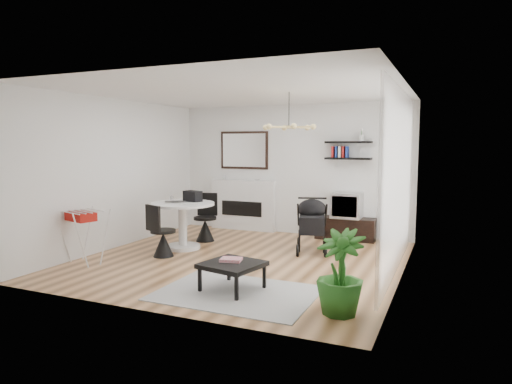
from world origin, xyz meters
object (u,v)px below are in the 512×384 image
at_px(crt_tv, 347,205).
at_px(drying_rack, 84,235).
at_px(dining_table, 183,218).
at_px(coffee_table, 232,266).
at_px(stroller, 312,227).
at_px(potted_plant, 340,272).
at_px(tv_console, 346,229).
at_px(fireplace, 243,199).

distance_m(crt_tv, drying_rack, 4.86).
relative_size(dining_table, coffee_table, 1.40).
xyz_separation_m(drying_rack, stroller, (3.06, 2.19, -0.01)).
height_order(dining_table, stroller, stroller).
bearing_deg(dining_table, potted_plant, -31.38).
bearing_deg(potted_plant, coffee_table, 169.69).
xyz_separation_m(tv_console, potted_plant, (0.81, -4.00, 0.26)).
bearing_deg(drying_rack, crt_tv, 62.30).
bearing_deg(crt_tv, tv_console, 167.72).
distance_m(crt_tv, dining_table, 3.21).
bearing_deg(fireplace, dining_table, -95.83).
height_order(crt_tv, dining_table, crt_tv).
relative_size(fireplace, coffee_table, 2.64).
height_order(dining_table, drying_rack, drying_rack).
xyz_separation_m(crt_tv, dining_table, (-2.54, -1.96, -0.13)).
bearing_deg(fireplace, drying_rack, -106.70).
height_order(tv_console, drying_rack, drying_rack).
height_order(drying_rack, coffee_table, drying_rack).
distance_m(tv_console, stroller, 1.33).
xyz_separation_m(tv_console, stroller, (-0.32, -1.27, 0.22)).
xyz_separation_m(dining_table, drying_rack, (-0.86, -1.49, -0.10)).
distance_m(crt_tv, coffee_table, 3.81).
relative_size(tv_console, crt_tv, 2.04).
relative_size(stroller, coffee_table, 1.26).
bearing_deg(tv_console, stroller, -104.27).
height_order(crt_tv, coffee_table, crt_tv).
xyz_separation_m(fireplace, stroller, (1.98, -1.41, -0.24)).
xyz_separation_m(fireplace, potted_plant, (3.12, -4.14, -0.21)).
relative_size(fireplace, potted_plant, 2.27).
bearing_deg(stroller, drying_rack, -161.16).
xyz_separation_m(tv_console, drying_rack, (-3.39, -3.46, 0.23)).
xyz_separation_m(fireplace, drying_rack, (-1.08, -3.60, -0.24)).
relative_size(crt_tv, dining_table, 0.50).
height_order(fireplace, stroller, fireplace).
bearing_deg(fireplace, crt_tv, -3.47).
xyz_separation_m(tv_console, coffee_table, (-0.65, -3.74, 0.11)).
relative_size(drying_rack, coffee_table, 1.04).
height_order(dining_table, coffee_table, dining_table).
height_order(crt_tv, stroller, stroller).
height_order(fireplace, dining_table, fireplace).
distance_m(stroller, coffee_table, 2.49).
bearing_deg(coffee_table, dining_table, 136.68).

